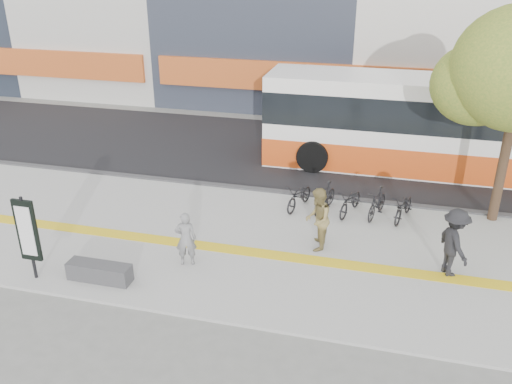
% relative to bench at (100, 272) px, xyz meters
% --- Properties ---
extents(ground, '(120.00, 120.00, 0.00)m').
position_rel_bench_xyz_m(ground, '(2.60, 1.20, -0.30)').
color(ground, slate).
rests_on(ground, ground).
extents(sidewalk, '(40.00, 7.00, 0.08)m').
position_rel_bench_xyz_m(sidewalk, '(2.60, 2.70, -0.27)').
color(sidewalk, gray).
rests_on(sidewalk, ground).
extents(tactile_strip, '(40.00, 0.45, 0.01)m').
position_rel_bench_xyz_m(tactile_strip, '(2.60, 2.20, -0.22)').
color(tactile_strip, gold).
rests_on(tactile_strip, sidewalk).
extents(street, '(40.00, 8.00, 0.06)m').
position_rel_bench_xyz_m(street, '(2.60, 10.20, -0.28)').
color(street, black).
rests_on(street, ground).
extents(curb, '(40.00, 0.25, 0.14)m').
position_rel_bench_xyz_m(curb, '(2.60, 6.20, -0.23)').
color(curb, '#313133').
rests_on(curb, ground).
extents(bench, '(1.60, 0.45, 0.45)m').
position_rel_bench_xyz_m(bench, '(0.00, 0.00, 0.00)').
color(bench, '#313133').
rests_on(bench, sidewalk).
extents(signboard, '(0.55, 0.10, 2.20)m').
position_rel_bench_xyz_m(signboard, '(-1.60, -0.31, 1.06)').
color(signboard, black).
rests_on(signboard, sidewalk).
extents(bus, '(12.60, 2.99, 3.36)m').
position_rel_bench_xyz_m(bus, '(8.33, 9.70, 1.33)').
color(bus, white).
rests_on(bus, street).
extents(bicycle_row, '(4.12, 1.63, 0.90)m').
position_rel_bench_xyz_m(bicycle_row, '(5.60, 5.20, 0.20)').
color(bicycle_row, black).
rests_on(bicycle_row, sidewalk).
extents(seated_woman, '(0.62, 0.50, 1.47)m').
position_rel_bench_xyz_m(seated_woman, '(1.80, 1.23, 0.51)').
color(seated_woman, black).
rests_on(seated_woman, sidewalk).
extents(pedestrian_tan, '(0.70, 0.88, 1.74)m').
position_rel_bench_xyz_m(pedestrian_tan, '(4.91, 2.87, 0.64)').
color(pedestrian_tan, olive).
rests_on(pedestrian_tan, sidewalk).
extents(pedestrian_dark, '(1.07, 1.32, 1.78)m').
position_rel_bench_xyz_m(pedestrian_dark, '(8.33, 2.44, 0.66)').
color(pedestrian_dark, black).
rests_on(pedestrian_dark, sidewalk).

